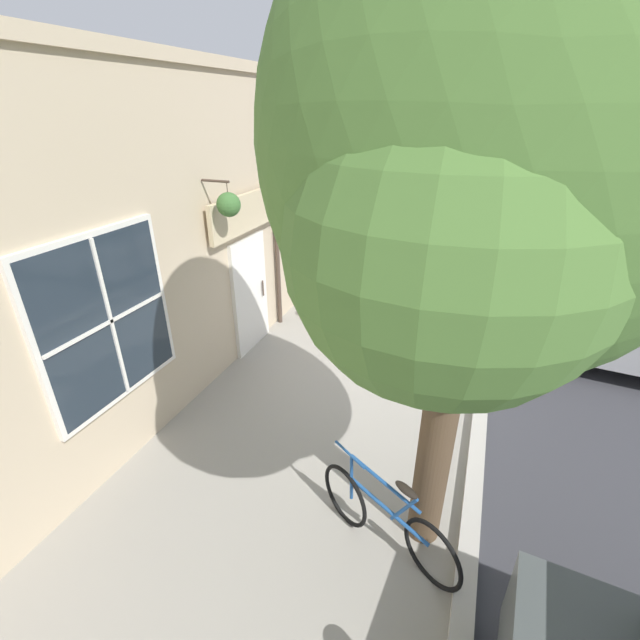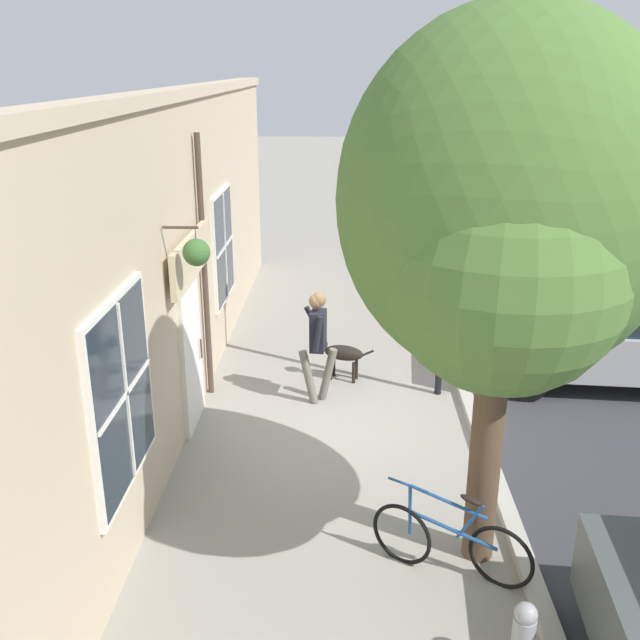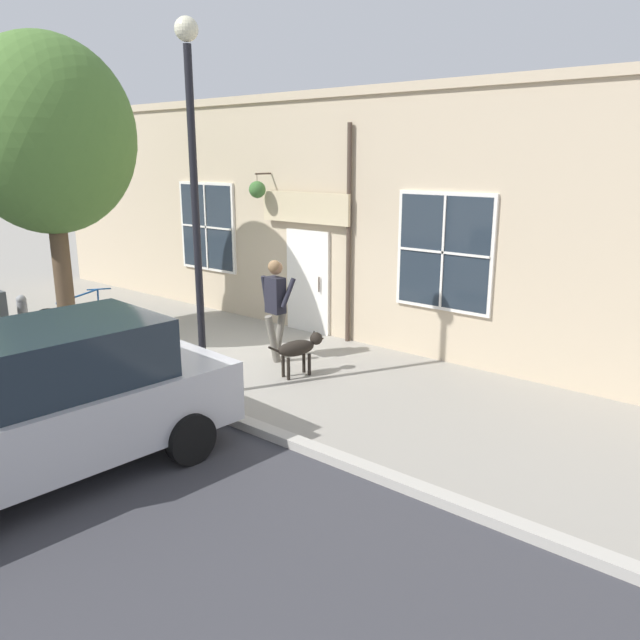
% 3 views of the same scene
% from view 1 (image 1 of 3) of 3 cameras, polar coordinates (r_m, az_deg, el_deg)
% --- Properties ---
extents(ground_plane, '(90.00, 90.00, 0.00)m').
position_cam_1_polar(ground_plane, '(7.60, 5.57, -6.32)').
color(ground_plane, gray).
extents(storefront_facade, '(0.95, 18.00, 4.74)m').
position_cam_1_polar(storefront_facade, '(7.55, -11.34, 12.79)').
color(storefront_facade, '#C6B293').
rests_on(storefront_facade, ground_plane).
extents(pedestrian_walking, '(0.62, 0.59, 1.81)m').
position_cam_1_polar(pedestrian_walking, '(7.88, 5.10, 4.06)').
color(pedestrian_walking, '#6B665B').
rests_on(pedestrian_walking, ground_plane).
extents(dog_on_leash, '(1.05, 0.46, 0.72)m').
position_cam_1_polar(dog_on_leash, '(8.82, 8.65, 1.94)').
color(dog_on_leash, black).
rests_on(dog_on_leash, ground_plane).
extents(street_tree_by_curb, '(3.16, 3.05, 5.63)m').
position_cam_1_polar(street_tree_by_curb, '(3.20, 20.00, 18.50)').
color(street_tree_by_curb, brown).
rests_on(street_tree_by_curb, ground_plane).
extents(leaning_bicycle, '(1.59, 0.77, 1.01)m').
position_cam_1_polar(leaning_bicycle, '(4.81, 8.70, -24.77)').
color(leaning_bicycle, black).
rests_on(leaning_bicycle, ground_plane).
extents(parked_car_mid_block, '(4.42, 2.19, 1.75)m').
position_cam_1_polar(parked_car_mid_block, '(8.96, 36.77, -0.13)').
color(parked_car_mid_block, '#B7B7BC').
rests_on(parked_car_mid_block, ground_plane).
extents(street_lamp, '(0.32, 0.32, 5.32)m').
position_cam_1_polar(street_lamp, '(7.37, 22.19, 19.47)').
color(street_lamp, black).
rests_on(street_lamp, ground_plane).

